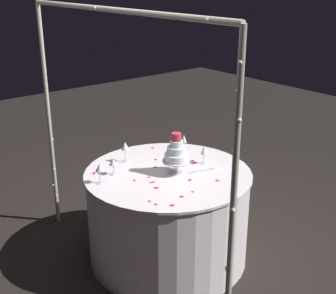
# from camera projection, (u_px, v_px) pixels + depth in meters

# --- Properties ---
(ground_plane) EXTENTS (12.00, 12.00, 0.00)m
(ground_plane) POSITION_uv_depth(u_px,v_px,m) (168.00, 255.00, 3.92)
(ground_plane) COLOR black
(decorative_arch) EXTENTS (2.30, 0.06, 2.06)m
(decorative_arch) POSITION_uv_depth(u_px,v_px,m) (116.00, 109.00, 3.15)
(decorative_arch) COLOR #B7B29E
(decorative_arch) RESTS_ON ground
(main_table) EXTENTS (1.34, 1.34, 0.78)m
(main_table) POSITION_uv_depth(u_px,v_px,m) (168.00, 215.00, 3.78)
(main_table) COLOR white
(main_table) RESTS_ON ground
(tiered_cake) EXTENTS (0.22, 0.22, 0.34)m
(tiered_cake) POSITION_uv_depth(u_px,v_px,m) (176.00, 153.00, 3.56)
(tiered_cake) COLOR silver
(tiered_cake) RESTS_ON main_table
(wine_glass_0) EXTENTS (0.06, 0.06, 0.16)m
(wine_glass_0) POSITION_uv_depth(u_px,v_px,m) (184.00, 140.00, 4.02)
(wine_glass_0) COLOR silver
(wine_glass_0) RESTS_ON main_table
(wine_glass_1) EXTENTS (0.07, 0.07, 0.18)m
(wine_glass_1) POSITION_uv_depth(u_px,v_px,m) (125.00, 147.00, 3.80)
(wine_glass_1) COLOR silver
(wine_glass_1) RESTS_ON main_table
(wine_glass_2) EXTENTS (0.07, 0.07, 0.14)m
(wine_glass_2) POSITION_uv_depth(u_px,v_px,m) (113.00, 162.00, 3.56)
(wine_glass_2) COLOR silver
(wine_glass_2) RESTS_ON main_table
(wine_glass_3) EXTENTS (0.06, 0.06, 0.16)m
(wine_glass_3) POSITION_uv_depth(u_px,v_px,m) (204.00, 151.00, 3.76)
(wine_glass_3) COLOR silver
(wine_glass_3) RESTS_ON main_table
(wine_glass_4) EXTENTS (0.07, 0.07, 0.16)m
(wine_glass_4) POSITION_uv_depth(u_px,v_px,m) (100.00, 168.00, 3.40)
(wine_glass_4) COLOR silver
(wine_glass_4) RESTS_ON main_table
(cake_knife) EXTENTS (0.11, 0.29, 0.01)m
(cake_knife) POSITION_uv_depth(u_px,v_px,m) (208.00, 170.00, 3.68)
(cake_knife) COLOR silver
(cake_knife) RESTS_ON main_table
(rose_petal_0) EXTENTS (0.04, 0.04, 0.00)m
(rose_petal_0) POSITION_uv_depth(u_px,v_px,m) (217.00, 181.00, 3.49)
(rose_petal_0) COLOR #C61951
(rose_petal_0) RESTS_ON main_table
(rose_petal_1) EXTENTS (0.04, 0.04, 0.00)m
(rose_petal_1) POSITION_uv_depth(u_px,v_px,m) (155.00, 167.00, 3.73)
(rose_petal_1) COLOR #C61951
(rose_petal_1) RESTS_ON main_table
(rose_petal_2) EXTENTS (0.03, 0.03, 0.00)m
(rose_petal_2) POSITION_uv_depth(u_px,v_px,m) (190.00, 161.00, 3.85)
(rose_petal_2) COLOR #C61951
(rose_petal_2) RESTS_ON main_table
(rose_petal_3) EXTENTS (0.03, 0.02, 0.00)m
(rose_petal_3) POSITION_uv_depth(u_px,v_px,m) (193.00, 192.00, 3.31)
(rose_petal_3) COLOR #C61951
(rose_petal_3) RESTS_ON main_table
(rose_petal_4) EXTENTS (0.03, 0.02, 0.00)m
(rose_petal_4) POSITION_uv_depth(u_px,v_px,m) (156.00, 204.00, 3.12)
(rose_petal_4) COLOR #C61951
(rose_petal_4) RESTS_ON main_table
(rose_petal_5) EXTENTS (0.03, 0.04, 0.00)m
(rose_petal_5) POSITION_uv_depth(u_px,v_px,m) (190.00, 180.00, 3.49)
(rose_petal_5) COLOR #C61951
(rose_petal_5) RESTS_ON main_table
(rose_petal_6) EXTENTS (0.03, 0.03, 0.00)m
(rose_petal_6) POSITION_uv_depth(u_px,v_px,m) (156.00, 159.00, 3.88)
(rose_petal_6) COLOR #C61951
(rose_petal_6) RESTS_ON main_table
(rose_petal_7) EXTENTS (0.03, 0.03, 0.00)m
(rose_petal_7) POSITION_uv_depth(u_px,v_px,m) (149.00, 177.00, 3.55)
(rose_petal_7) COLOR #C61951
(rose_petal_7) RESTS_ON main_table
(rose_petal_8) EXTENTS (0.05, 0.05, 0.00)m
(rose_petal_8) POSITION_uv_depth(u_px,v_px,m) (156.00, 188.00, 3.37)
(rose_petal_8) COLOR #C61951
(rose_petal_8) RESTS_ON main_table
(rose_petal_9) EXTENTS (0.04, 0.03, 0.00)m
(rose_petal_9) POSITION_uv_depth(u_px,v_px,m) (153.00, 148.00, 4.15)
(rose_petal_9) COLOR #C61951
(rose_petal_9) RESTS_ON main_table
(rose_petal_10) EXTENTS (0.03, 0.03, 0.00)m
(rose_petal_10) POSITION_uv_depth(u_px,v_px,m) (134.00, 180.00, 3.49)
(rose_petal_10) COLOR #C61951
(rose_petal_10) RESTS_ON main_table
(rose_petal_11) EXTENTS (0.03, 0.04, 0.00)m
(rose_petal_11) POSITION_uv_depth(u_px,v_px,m) (195.00, 163.00, 3.82)
(rose_petal_11) COLOR #C61951
(rose_petal_11) RESTS_ON main_table
(rose_petal_12) EXTENTS (0.03, 0.04, 0.00)m
(rose_petal_12) POSITION_uv_depth(u_px,v_px,m) (172.00, 205.00, 3.11)
(rose_petal_12) COLOR #C61951
(rose_petal_12) RESTS_ON main_table
(rose_petal_13) EXTENTS (0.03, 0.03, 0.00)m
(rose_petal_13) POSITION_uv_depth(u_px,v_px,m) (150.00, 201.00, 3.17)
(rose_petal_13) COLOR #C61951
(rose_petal_13) RESTS_ON main_table
(rose_petal_14) EXTENTS (0.05, 0.05, 0.00)m
(rose_petal_14) POSITION_uv_depth(u_px,v_px,m) (94.00, 173.00, 3.62)
(rose_petal_14) COLOR #C61951
(rose_petal_14) RESTS_ON main_table
(rose_petal_15) EXTENTS (0.03, 0.02, 0.00)m
(rose_petal_15) POSITION_uv_depth(u_px,v_px,m) (151.00, 183.00, 3.45)
(rose_petal_15) COLOR #C61951
(rose_petal_15) RESTS_ON main_table
(rose_petal_16) EXTENTS (0.03, 0.04, 0.00)m
(rose_petal_16) POSITION_uv_depth(u_px,v_px,m) (153.00, 182.00, 3.46)
(rose_petal_16) COLOR #C61951
(rose_petal_16) RESTS_ON main_table
(rose_petal_17) EXTENTS (0.04, 0.03, 0.00)m
(rose_petal_17) POSITION_uv_depth(u_px,v_px,m) (113.00, 161.00, 3.85)
(rose_petal_17) COLOR #C61951
(rose_petal_17) RESTS_ON main_table
(rose_petal_18) EXTENTS (0.03, 0.03, 0.00)m
(rose_petal_18) POSITION_uv_depth(u_px,v_px,m) (193.00, 161.00, 3.86)
(rose_petal_18) COLOR #C61951
(rose_petal_18) RESTS_ON main_table
(rose_petal_19) EXTENTS (0.03, 0.04, 0.00)m
(rose_petal_19) POSITION_uv_depth(u_px,v_px,m) (181.00, 197.00, 3.23)
(rose_petal_19) COLOR #C61951
(rose_petal_19) RESTS_ON main_table
(rose_petal_20) EXTENTS (0.03, 0.03, 0.00)m
(rose_petal_20) POSITION_uv_depth(u_px,v_px,m) (180.00, 159.00, 3.90)
(rose_petal_20) COLOR #C61951
(rose_petal_20) RESTS_ON main_table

